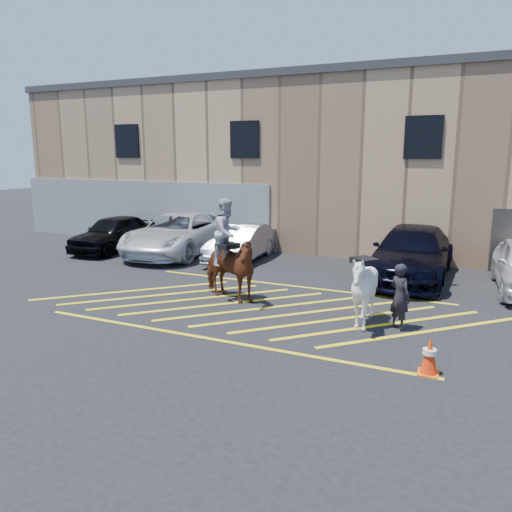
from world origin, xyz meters
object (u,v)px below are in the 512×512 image
at_px(mounted_bay, 228,260).
at_px(saddled_white, 363,290).
at_px(traffic_cone, 429,356).
at_px(car_black_suv, 114,233).
at_px(handler, 400,297).
at_px(car_white_pickup, 179,234).
at_px(car_blue_suv, 412,253).
at_px(car_silver_sedan, 241,243).

height_order(mounted_bay, saddled_white, mounted_bay).
bearing_deg(mounted_bay, traffic_cone, -25.67).
bearing_deg(car_black_suv, handler, -23.55).
distance_m(car_white_pickup, handler, 11.07).
height_order(car_blue_suv, mounted_bay, mounted_bay).
bearing_deg(handler, traffic_cone, 148.88).
bearing_deg(car_black_suv, car_white_pickup, 8.56).
height_order(car_black_suv, car_white_pickup, car_white_pickup).
distance_m(saddled_white, traffic_cone, 2.75).
height_order(car_blue_suv, saddled_white, saddled_white).
height_order(car_silver_sedan, saddled_white, saddled_white).
distance_m(car_silver_sedan, car_blue_suv, 6.32).
relative_size(car_black_suv, traffic_cone, 6.03).
relative_size(handler, saddled_white, 0.72).
relative_size(mounted_bay, traffic_cone, 3.91).
distance_m(car_blue_suv, mounted_bay, 6.43).
bearing_deg(car_silver_sedan, car_white_pickup, 174.28).
relative_size(car_black_suv, handler, 2.80).
distance_m(car_white_pickup, saddled_white, 10.48).
distance_m(car_blue_suv, traffic_cone, 7.60).
height_order(mounted_bay, traffic_cone, mounted_bay).
xyz_separation_m(car_silver_sedan, car_blue_suv, (6.32, -0.15, 0.15)).
xyz_separation_m(car_silver_sedan, mounted_bay, (2.01, -4.90, 0.47)).
distance_m(car_silver_sedan, traffic_cone, 10.79).
bearing_deg(mounted_bay, car_blue_suv, 47.79).
bearing_deg(car_white_pickup, handler, -34.53).
xyz_separation_m(car_silver_sedan, traffic_cone, (7.65, -7.61, -0.32)).
bearing_deg(handler, car_white_pickup, 7.66).
bearing_deg(saddled_white, car_black_suv, 156.42).
distance_m(car_silver_sedan, saddled_white, 8.11).
xyz_separation_m(car_black_suv, handler, (12.51, -4.91, 0.04)).
bearing_deg(car_white_pickup, car_black_suv, -174.35).
bearing_deg(mounted_bay, handler, -5.24).
bearing_deg(car_silver_sedan, traffic_cone, -48.25).
relative_size(handler, mounted_bay, 0.55).
distance_m(car_white_pickup, mounted_bay, 7.02).
height_order(car_silver_sedan, mounted_bay, mounted_bay).
relative_size(saddled_white, traffic_cone, 2.99).
xyz_separation_m(car_blue_suv, traffic_cone, (1.33, -7.47, -0.47)).
xyz_separation_m(car_white_pickup, saddled_white, (8.83, -5.65, 0.07)).
bearing_deg(car_blue_suv, traffic_cone, -79.65).
relative_size(handler, traffic_cone, 2.15).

